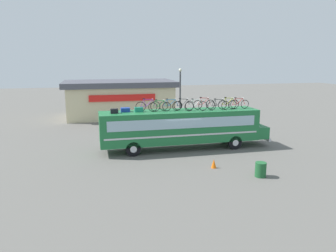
% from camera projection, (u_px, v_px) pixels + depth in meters
% --- Properties ---
extents(ground_plane, '(120.00, 120.00, 0.00)m').
position_uv_depth(ground_plane, '(180.00, 149.00, 24.22)').
color(ground_plane, '#605E59').
extents(bus, '(12.91, 2.43, 2.94)m').
position_uv_depth(bus, '(182.00, 126.00, 23.91)').
color(bus, '#1E6B38').
rests_on(bus, ground).
extents(luggage_bag_1, '(0.52, 0.40, 0.32)m').
position_uv_depth(luggage_bag_1, '(114.00, 111.00, 22.38)').
color(luggage_bag_1, black).
rests_on(luggage_bag_1, bus).
extents(luggage_bag_2, '(0.64, 0.49, 0.29)m').
position_uv_depth(luggage_bag_2, '(125.00, 110.00, 23.02)').
color(luggage_bag_2, '#193899').
rests_on(luggage_bag_2, bus).
extents(luggage_bag_3, '(0.60, 0.37, 0.33)m').
position_uv_depth(luggage_bag_3, '(139.00, 110.00, 23.02)').
color(luggage_bag_3, '#1E7F66').
rests_on(luggage_bag_3, bus).
extents(rooftop_bicycle_1, '(1.82, 0.44, 0.97)m').
position_uv_depth(rooftop_bicycle_1, '(148.00, 106.00, 23.08)').
color(rooftop_bicycle_1, black).
rests_on(rooftop_bicycle_1, bus).
extents(rooftop_bicycle_2, '(1.69, 0.44, 0.88)m').
position_uv_depth(rooftop_bicycle_2, '(160.00, 106.00, 23.22)').
color(rooftop_bicycle_2, black).
rests_on(rooftop_bicycle_2, bus).
extents(rooftop_bicycle_3, '(1.76, 0.44, 0.88)m').
position_uv_depth(rooftop_bicycle_3, '(171.00, 105.00, 23.71)').
color(rooftop_bicycle_3, black).
rests_on(rooftop_bicycle_3, bus).
extents(rooftop_bicycle_4, '(1.68, 0.44, 0.94)m').
position_uv_depth(rooftop_bicycle_4, '(183.00, 105.00, 23.59)').
color(rooftop_bicycle_4, black).
rests_on(rooftop_bicycle_4, bus).
extents(rooftop_bicycle_5, '(1.76, 0.44, 0.92)m').
position_uv_depth(rooftop_bicycle_5, '(196.00, 106.00, 23.42)').
color(rooftop_bicycle_5, black).
rests_on(rooftop_bicycle_5, bus).
extents(rooftop_bicycle_6, '(1.72, 0.44, 0.94)m').
position_uv_depth(rooftop_bicycle_6, '(204.00, 104.00, 24.18)').
color(rooftop_bicycle_6, black).
rests_on(rooftop_bicycle_6, bus).
extents(rooftop_bicycle_7, '(1.75, 0.44, 0.87)m').
position_uv_depth(rooftop_bicycle_7, '(219.00, 105.00, 23.88)').
color(rooftop_bicycle_7, black).
rests_on(rooftop_bicycle_7, bus).
extents(rooftop_bicycle_8, '(1.70, 0.44, 0.93)m').
position_uv_depth(rooftop_bicycle_8, '(228.00, 104.00, 24.28)').
color(rooftop_bicycle_8, black).
rests_on(rooftop_bicycle_8, bus).
extents(rooftop_bicycle_9, '(1.70, 0.44, 0.88)m').
position_uv_depth(rooftop_bicycle_9, '(239.00, 104.00, 24.47)').
color(rooftop_bicycle_9, black).
rests_on(rooftop_bicycle_9, bus).
extents(roadside_building, '(12.89, 7.42, 4.20)m').
position_uv_depth(roadside_building, '(120.00, 98.00, 38.07)').
color(roadside_building, beige).
rests_on(roadside_building, ground).
extents(trash_bin, '(0.63, 0.63, 0.85)m').
position_uv_depth(trash_bin, '(261.00, 170.00, 18.38)').
color(trash_bin, '#1E592D').
rests_on(trash_bin, ground).
extents(traffic_cone, '(0.33, 0.33, 0.57)m').
position_uv_depth(traffic_cone, '(214.00, 164.00, 19.90)').
color(traffic_cone, orange).
rests_on(traffic_cone, ground).
extents(street_lamp, '(0.29, 0.29, 5.87)m').
position_uv_depth(street_lamp, '(180.00, 97.00, 29.07)').
color(street_lamp, '#38383D').
rests_on(street_lamp, ground).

